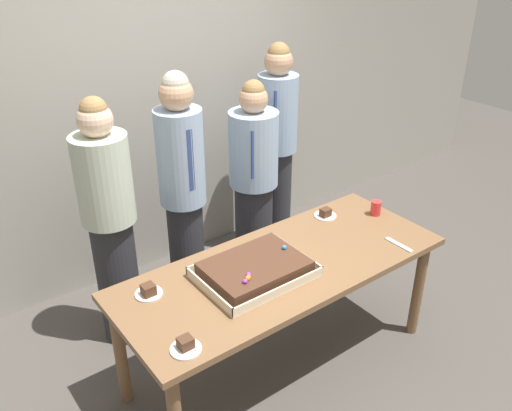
{
  "coord_description": "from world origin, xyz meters",
  "views": [
    {
      "loc": [
        -1.7,
        -2.01,
        2.55
      ],
      "look_at": [
        -0.08,
        0.15,
        1.11
      ],
      "focal_mm": 38.0,
      "sensor_mm": 36.0,
      "label": 1
    }
  ],
  "objects": [
    {
      "name": "plated_slice_near_left",
      "position": [
        -0.76,
        0.2,
        0.79
      ],
      "size": [
        0.15,
        0.15,
        0.07
      ],
      "color": "white",
      "rests_on": "party_table"
    },
    {
      "name": "person_green_shirt_behind",
      "position": [
        0.46,
        0.9,
        0.81
      ],
      "size": [
        0.36,
        0.36,
        1.59
      ],
      "rotation": [
        0.0,
        0.0,
        -2.21
      ],
      "color": "#28282D",
      "rests_on": "ground_plane"
    },
    {
      "name": "interior_back_panel",
      "position": [
        0.0,
        1.6,
        1.5
      ],
      "size": [
        8.0,
        0.12,
        3.0
      ],
      "primitive_type": "cube",
      "color": "#9E998E",
      "rests_on": "ground_plane"
    },
    {
      "name": "person_far_right_suit",
      "position": [
        0.86,
        1.12,
        0.93
      ],
      "size": [
        0.31,
        0.31,
        1.75
      ],
      "rotation": [
        0.0,
        0.0,
        -2.33
      ],
      "color": "#28282D",
      "rests_on": "ground_plane"
    },
    {
      "name": "plated_slice_near_right",
      "position": [
        0.59,
        0.26,
        0.78
      ],
      "size": [
        0.15,
        0.15,
        0.06
      ],
      "color": "white",
      "rests_on": "party_table"
    },
    {
      "name": "cake_server_utensil",
      "position": [
        0.71,
        -0.27,
        0.77
      ],
      "size": [
        0.03,
        0.2,
        0.01
      ],
      "primitive_type": "cube",
      "color": "silver",
      "rests_on": "party_table"
    },
    {
      "name": "party_table",
      "position": [
        0.0,
        0.0,
        0.67
      ],
      "size": [
        2.01,
        0.8,
        0.76
      ],
      "color": "brown",
      "rests_on": "ground_plane"
    },
    {
      "name": "person_serving_front",
      "position": [
        -0.13,
        0.9,
        0.92
      ],
      "size": [
        0.31,
        0.31,
        1.74
      ],
      "rotation": [
        0.0,
        0.0,
        -1.65
      ],
      "color": "#28282D",
      "rests_on": "ground_plane"
    },
    {
      "name": "person_striped_tie_right",
      "position": [
        -0.68,
        0.87,
        0.88
      ],
      "size": [
        0.34,
        0.34,
        1.68
      ],
      "rotation": [
        0.0,
        0.0,
        -1.07
      ],
      "color": "#28282D",
      "rests_on": "ground_plane"
    },
    {
      "name": "plated_slice_far_left",
      "position": [
        -0.81,
        -0.27,
        0.79
      ],
      "size": [
        0.15,
        0.15,
        0.07
      ],
      "color": "white",
      "rests_on": "party_table"
    },
    {
      "name": "drink_cup_nearest",
      "position": [
        0.89,
        0.08,
        0.81
      ],
      "size": [
        0.07,
        0.07,
        0.1
      ],
      "primitive_type": "cylinder",
      "color": "red",
      "rests_on": "party_table"
    },
    {
      "name": "sheet_cake",
      "position": [
        -0.2,
        0.0,
        0.81
      ],
      "size": [
        0.62,
        0.46,
        0.12
      ],
      "color": "beige",
      "rests_on": "party_table"
    },
    {
      "name": "ground_plane",
      "position": [
        0.0,
        0.0,
        0.0
      ],
      "size": [
        12.0,
        12.0,
        0.0
      ],
      "primitive_type": "plane",
      "color": "#4C4742"
    }
  ]
}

